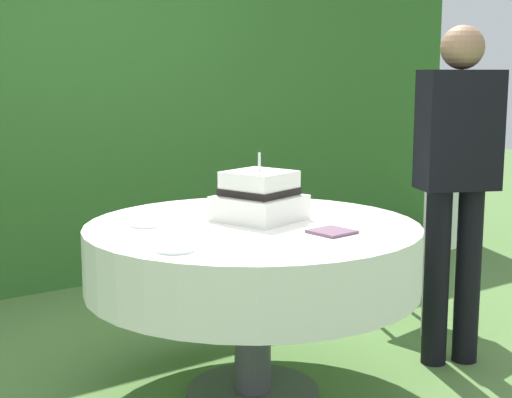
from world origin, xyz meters
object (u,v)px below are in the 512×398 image
at_px(serving_plate_far, 175,249).
at_px(serving_plate_left, 280,200).
at_px(cake_table, 253,256).
at_px(standing_person, 457,172).
at_px(napkin_stack, 332,232).
at_px(serving_plate_right, 146,224).
at_px(wedding_cake, 259,197).
at_px(garden_chair, 431,230).
at_px(serving_plate_near, 236,206).

distance_m(serving_plate_far, serving_plate_left, 1.12).
relative_size(cake_table, standing_person, 0.89).
relative_size(napkin_stack, standing_person, 0.10).
height_order(serving_plate_far, serving_plate_left, same).
bearing_deg(napkin_stack, serving_plate_right, 133.22).
xyz_separation_m(wedding_cake, serving_plate_far, (-0.58, -0.29, -0.09)).
bearing_deg(napkin_stack, standing_person, 5.08).
relative_size(cake_table, serving_plate_far, 9.94).
xyz_separation_m(wedding_cake, serving_plate_left, (0.36, 0.32, -0.09)).
xyz_separation_m(wedding_cake, standing_person, (0.91, -0.32, 0.07)).
relative_size(wedding_cake, serving_plate_right, 2.75).
distance_m(serving_plate_left, serving_plate_right, 0.83).
height_order(serving_plate_far, standing_person, standing_person).
xyz_separation_m(wedding_cake, serving_plate_right, (-0.46, 0.17, -0.09)).
height_order(cake_table, standing_person, standing_person).
bearing_deg(serving_plate_left, garden_chair, -14.28).
xyz_separation_m(cake_table, serving_plate_far, (-0.51, -0.23, 0.14)).
bearing_deg(wedding_cake, serving_plate_left, 41.54).
relative_size(serving_plate_far, garden_chair, 0.16).
distance_m(cake_table, serving_plate_near, 0.43).
distance_m(wedding_cake, standing_person, 0.96).
height_order(serving_plate_far, napkin_stack, same).
distance_m(serving_plate_near, napkin_stack, 0.70).
distance_m(serving_plate_far, serving_plate_right, 0.48).
distance_m(napkin_stack, garden_chair, 1.27).
bearing_deg(serving_plate_left, serving_plate_right, -169.76).
relative_size(cake_table, serving_plate_left, 12.40).
height_order(serving_plate_right, garden_chair, garden_chair).
bearing_deg(wedding_cake, standing_person, -19.46).
bearing_deg(napkin_stack, wedding_cake, 100.41).
height_order(serving_plate_near, serving_plate_left, same).
bearing_deg(cake_table, garden_chair, 6.97).
relative_size(cake_table, serving_plate_right, 9.88).
height_order(serving_plate_near, standing_person, standing_person).
bearing_deg(standing_person, napkin_stack, -174.92).
xyz_separation_m(cake_table, serving_plate_near, (0.16, 0.36, 0.14)).
bearing_deg(napkin_stack, garden_chair, 23.16).
height_order(napkin_stack, standing_person, standing_person).
distance_m(serving_plate_far, standing_person, 1.50).
bearing_deg(garden_chair, cake_table, -173.03).
distance_m(napkin_stack, standing_person, 0.85).
distance_m(serving_plate_near, serving_plate_left, 0.27).
bearing_deg(cake_table, serving_plate_far, -155.45).
bearing_deg(serving_plate_near, serving_plate_far, -138.32).
height_order(wedding_cake, serving_plate_right, wedding_cake).
relative_size(napkin_stack, garden_chair, 0.17).
distance_m(wedding_cake, napkin_stack, 0.41).
xyz_separation_m(cake_table, garden_chair, (1.30, 0.16, -0.08)).
xyz_separation_m(serving_plate_left, garden_chair, (0.86, -0.22, -0.22)).
distance_m(serving_plate_far, napkin_stack, 0.66).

